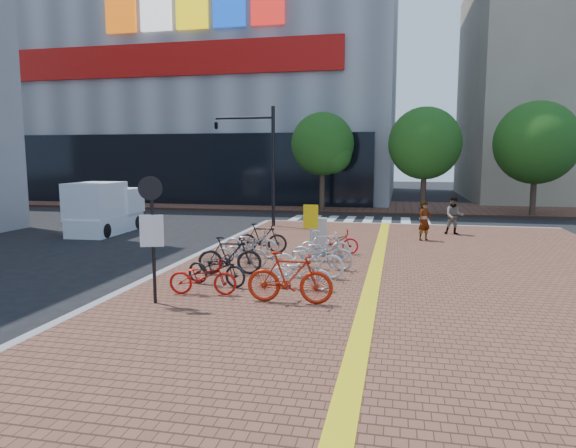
% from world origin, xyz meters
% --- Properties ---
extents(ground, '(120.00, 120.00, 0.00)m').
position_xyz_m(ground, '(0.00, 0.00, 0.00)').
color(ground, black).
rests_on(ground, ground).
extents(sidewalk, '(14.00, 34.00, 0.15)m').
position_xyz_m(sidewalk, '(3.00, -5.00, 0.07)').
color(sidewalk, brown).
rests_on(sidewalk, ground).
extents(tactile_strip, '(0.40, 34.00, 0.01)m').
position_xyz_m(tactile_strip, '(2.00, -5.00, 0.16)').
color(tactile_strip, yellow).
rests_on(tactile_strip, sidewalk).
extents(kerb_west, '(0.25, 34.00, 0.15)m').
position_xyz_m(kerb_west, '(-4.00, -5.00, 0.08)').
color(kerb_west, gray).
rests_on(kerb_west, ground).
extents(kerb_north, '(14.00, 0.25, 0.15)m').
position_xyz_m(kerb_north, '(3.00, 12.00, 0.08)').
color(kerb_north, gray).
rests_on(kerb_north, ground).
extents(far_sidewalk, '(70.00, 8.00, 0.15)m').
position_xyz_m(far_sidewalk, '(0.00, 21.00, 0.07)').
color(far_sidewalk, brown).
rests_on(far_sidewalk, ground).
extents(department_store, '(36.00, 24.27, 28.00)m').
position_xyz_m(department_store, '(-15.99, 31.95, 13.98)').
color(department_store, gray).
rests_on(department_store, ground).
extents(crosswalk, '(7.50, 4.00, 0.01)m').
position_xyz_m(crosswalk, '(0.50, 14.00, 0.01)').
color(crosswalk, silver).
rests_on(crosswalk, ground).
extents(street_trees, '(16.20, 4.60, 6.35)m').
position_xyz_m(street_trees, '(5.04, 17.45, 4.10)').
color(street_trees, '#38281E').
rests_on(street_trees, far_sidewalk).
extents(bike_0, '(1.69, 0.79, 0.85)m').
position_xyz_m(bike_0, '(-1.90, -2.38, 0.58)').
color(bike_0, red).
rests_on(bike_0, sidewalk).
extents(bike_1, '(1.77, 0.91, 0.88)m').
position_xyz_m(bike_1, '(-1.88, -1.49, 0.59)').
color(bike_1, black).
rests_on(bike_1, sidewalk).
extents(bike_2, '(1.84, 0.82, 1.07)m').
position_xyz_m(bike_2, '(-1.95, -0.22, 0.69)').
color(bike_2, black).
rests_on(bike_2, sidewalk).
extents(bike_3, '(1.64, 0.57, 0.86)m').
position_xyz_m(bike_3, '(-1.96, 0.82, 0.58)').
color(bike_3, '#AFAFB4').
rests_on(bike_3, sidewalk).
extents(bike_4, '(1.87, 0.73, 0.97)m').
position_xyz_m(bike_4, '(-2.05, 2.25, 0.63)').
color(bike_4, '#B4B4B9').
rests_on(bike_4, sidewalk).
extents(bike_5, '(1.75, 0.67, 1.03)m').
position_xyz_m(bike_5, '(-1.91, 3.07, 0.66)').
color(bike_5, black).
rests_on(bike_5, sidewalk).
extents(bike_6, '(1.96, 0.60, 1.17)m').
position_xyz_m(bike_6, '(0.28, -2.64, 0.74)').
color(bike_6, '#A8200C').
rests_on(bike_6, sidewalk).
extents(bike_7, '(1.64, 0.70, 0.84)m').
position_xyz_m(bike_7, '(0.28, -1.41, 0.57)').
color(bike_7, silver).
rests_on(bike_7, sidewalk).
extents(bike_8, '(1.99, 0.76, 1.03)m').
position_xyz_m(bike_8, '(0.25, -0.17, 0.67)').
color(bike_8, silver).
rests_on(bike_8, sidewalk).
extents(bike_9, '(1.96, 0.91, 0.99)m').
position_xyz_m(bike_9, '(0.45, 1.04, 0.65)').
color(bike_9, '#B1B0B5').
rests_on(bike_9, sidewalk).
extents(bike_10, '(1.68, 0.71, 0.98)m').
position_xyz_m(bike_10, '(0.36, 2.18, 0.64)').
color(bike_10, silver).
rests_on(bike_10, sidewalk).
extents(bike_11, '(1.69, 0.84, 0.85)m').
position_xyz_m(bike_11, '(0.53, 3.42, 0.57)').
color(bike_11, red).
rests_on(bike_11, sidewalk).
extents(pedestrian_a, '(0.67, 0.63, 1.54)m').
position_xyz_m(pedestrian_a, '(3.62, 7.02, 0.92)').
color(pedestrian_a, gray).
rests_on(pedestrian_a, sidewalk).
extents(pedestrian_b, '(0.79, 0.62, 1.60)m').
position_xyz_m(pedestrian_b, '(4.92, 8.89, 0.95)').
color(pedestrian_b, '#474E5A').
rests_on(pedestrian_b, sidewalk).
extents(utility_box, '(0.62, 0.48, 1.24)m').
position_xyz_m(utility_box, '(0.01, 3.23, 0.77)').
color(utility_box, silver).
rests_on(utility_box, sidewalk).
extents(yellow_sign, '(0.48, 0.12, 1.76)m').
position_xyz_m(yellow_sign, '(-0.11, 2.35, 1.37)').
color(yellow_sign, '#B7B7BC').
rests_on(yellow_sign, sidewalk).
extents(notice_sign, '(0.51, 0.21, 2.85)m').
position_xyz_m(notice_sign, '(-2.69, -3.31, 1.95)').
color(notice_sign, black).
rests_on(notice_sign, sidewalk).
extents(traffic_light_pole, '(3.01, 1.16, 5.60)m').
position_xyz_m(traffic_light_pole, '(-4.49, 9.90, 4.01)').
color(traffic_light_pole, black).
rests_on(traffic_light_pole, sidewalk).
extents(box_truck, '(1.88, 4.06, 2.31)m').
position_xyz_m(box_truck, '(-10.31, 7.05, 1.09)').
color(box_truck, white).
rests_on(box_truck, ground).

